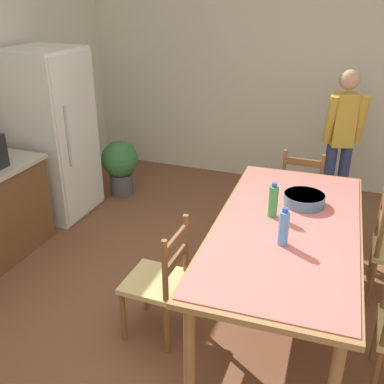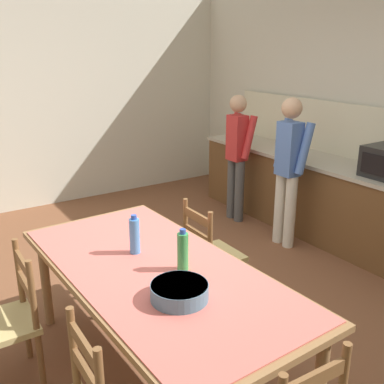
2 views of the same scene
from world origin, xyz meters
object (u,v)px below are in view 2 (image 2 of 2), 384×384
Objects in this scene: dining_table at (156,278)px; person_at_sink at (237,152)px; serving_bowl at (179,291)px; person_at_counter at (289,165)px; bottle_off_centre at (183,251)px; chair_side_far_left at (210,255)px; chair_side_near_left at (8,321)px; bottle_near_centre at (135,235)px.

person_at_sink is (-1.92, 2.18, 0.16)m from dining_table.
person_at_counter is (-1.42, 2.23, 0.07)m from serving_bowl.
chair_side_far_left is (-0.62, 0.66, -0.46)m from bottle_off_centre.
dining_table is at bearing -138.64° from person_at_sink.
chair_side_near_left reaches higher than dining_table.
person_at_counter reaches higher than chair_side_far_left.
dining_table is at bearing -154.33° from person_at_counter.
chair_side_near_left is (-0.84, -0.76, -0.39)m from serving_bowl.
bottle_off_centre is 0.30× the size of chair_side_far_left.
person_at_sink is 0.88m from person_at_counter.
chair_side_near_left is 0.57× the size of person_at_counter.
bottle_near_centre reaches higher than serving_bowl.
chair_side_far_left is (-0.25, 0.80, -0.46)m from bottle_near_centre.
bottle_near_centre is at bearing -160.50° from person_at_counter.
bottle_near_centre reaches higher than chair_side_far_left.
chair_side_near_left is at bearing -154.01° from person_at_sink.
bottle_near_centre is at bearing -159.14° from bottle_off_centre.
person_at_sink is at bearing 116.81° from chair_side_near_left.
bottle_near_centre is 0.96m from chair_side_near_left.
bottle_near_centre is (-0.27, -0.01, 0.20)m from dining_table.
person_at_sink is (-1.65, 2.19, -0.03)m from bottle_near_centre.
bottle_off_centre is at bearing -150.62° from person_at_counter.
serving_bowl is 1.20m from chair_side_near_left.
bottle_near_centre is 0.40m from bottle_off_centre.
dining_table is at bearing 124.00° from chair_side_far_left.
chair_side_far_left is (-0.90, 0.85, -0.39)m from serving_bowl.
bottle_off_centre reaches higher than dining_table.
serving_bowl is 3.22m from person_at_sink.
bottle_off_centre is 1.02m from chair_side_far_left.
dining_table is 2.41× the size of chair_side_far_left.
bottle_near_centre reaches higher than dining_table.
bottle_near_centre is 0.96m from chair_side_far_left.
person_at_counter is (-1.04, 2.16, 0.19)m from dining_table.
dining_table is 0.26m from bottle_off_centre.
person_at_counter is (-0.58, 2.99, 0.46)m from chair_side_near_left.
bottle_off_centre is at bearing 52.06° from dining_table.
person_at_sink is at bearing 131.36° from dining_table.
chair_side_near_left is at bearing -102.81° from bottle_near_centre.
chair_side_far_left is (-0.52, 0.79, -0.27)m from dining_table.
chair_side_far_left is at bearing 93.00° from chair_side_near_left.
bottle_off_centre is 0.17× the size of person_at_sink.
serving_bowl is 1.30m from chair_side_far_left.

